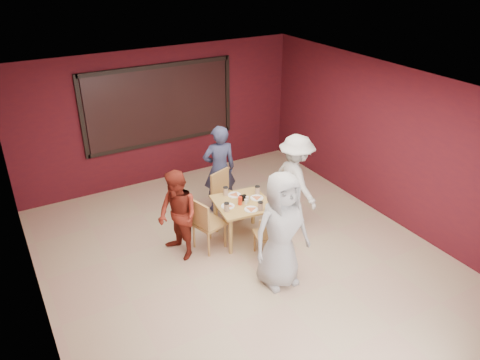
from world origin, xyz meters
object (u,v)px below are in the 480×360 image
chair_front (268,234)px  diner_left (178,216)px  diner_front (281,230)px  diner_back (219,169)px  chair_back (225,193)px  diner_right (295,181)px  chair_right (282,205)px  chair_left (205,222)px  dining_table (243,206)px

chair_front → diner_left: (-1.21, 0.78, 0.29)m
diner_front → diner_left: (-1.03, 1.37, -0.16)m
chair_front → diner_back: bearing=88.4°
diner_back → diner_front: bearing=95.8°
chair_back → diner_right: 1.29m
chair_right → diner_left: 1.95m
chair_right → diner_front: (-0.89, -1.26, 0.47)m
chair_left → diner_front: size_ratio=0.52×
diner_left → diner_right: (2.20, -0.10, 0.10)m
dining_table → diner_left: diner_left is taller
chair_left → chair_right: chair_left is taller
chair_back → diner_front: bearing=-94.2°
chair_right → diner_back: diner_back is taller
diner_back → diner_left: bearing=49.4°
chair_back → diner_left: (-1.18, -0.62, 0.22)m
diner_back → diner_right: bearing=142.2°
dining_table → diner_back: size_ratio=0.59×
diner_front → diner_back: size_ratio=1.07×
diner_left → chair_left: bearing=71.0°
chair_right → diner_left: size_ratio=0.51×
chair_front → diner_right: diner_right is taller
chair_back → diner_front: size_ratio=0.52×
chair_right → diner_left: (-1.92, 0.11, 0.31)m
chair_right → diner_left: diner_left is taller
dining_table → diner_back: 1.09m
dining_table → diner_back: diner_back is taller
diner_left → chair_back: bearing=107.3°
chair_left → diner_front: bearing=-65.6°
chair_right → diner_right: size_ratio=0.45×
diner_front → chair_right: bearing=56.8°
chair_front → diner_front: 0.76m
chair_left → diner_right: 1.79m
chair_back → diner_right: bearing=-35.1°
dining_table → diner_back: (0.12, 1.06, 0.23)m
chair_back → chair_left: (-0.74, -0.69, -0.00)m
chair_back → diner_back: bearing=77.6°
chair_front → chair_right: chair_front is taller
dining_table → chair_left: bearing=179.7°
diner_right → diner_back: bearing=42.3°
chair_back → diner_front: 2.03m
dining_table → chair_right: size_ratio=1.30×
chair_front → chair_back: size_ratio=0.85×
chair_back → diner_back: 0.49m
chair_back → diner_back: diner_back is taller
chair_right → diner_front: bearing=-125.2°
diner_back → diner_left: size_ratio=1.13×
chair_front → chair_left: chair_left is taller
chair_back → diner_left: bearing=-152.3°
chair_front → chair_back: (-0.03, 1.40, 0.08)m
dining_table → chair_back: (0.04, 0.69, -0.09)m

